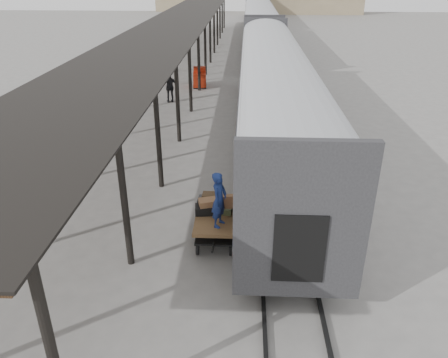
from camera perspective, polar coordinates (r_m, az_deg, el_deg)
ground at (r=14.71m, az=-5.03°, el=-6.32°), size 160.00×160.00×0.00m
train at (r=46.41m, az=4.71°, el=19.49°), size 3.45×76.01×4.01m
canopy at (r=36.90m, az=-5.76°, el=19.86°), size 4.90×64.30×4.15m
rails at (r=46.98m, az=4.59°, el=16.33°), size 1.54×150.00×0.12m
baggage_cart at (r=13.84m, az=-1.06°, el=-5.31°), size 1.26×2.41×0.86m
suitcase_stack at (r=13.93m, az=-1.60°, el=-3.26°), size 1.20×1.09×0.45m
luggage_tug at (r=32.40m, az=-3.20°, el=13.02°), size 1.07×1.60×1.34m
porter at (r=12.74m, az=-0.64°, el=-2.72°), size 0.60×0.73×1.72m
pedestrian at (r=28.54m, az=-7.06°, el=11.82°), size 1.22×0.79×1.92m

